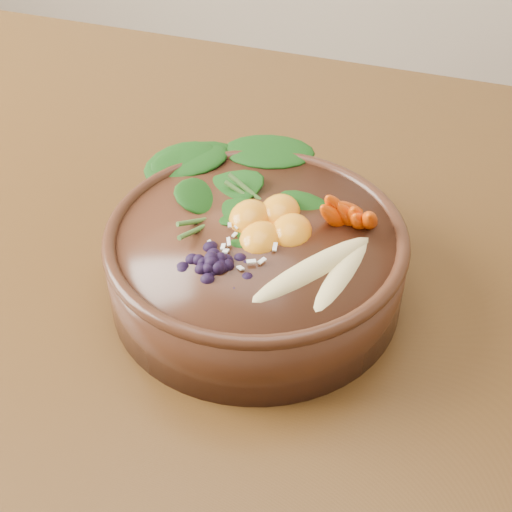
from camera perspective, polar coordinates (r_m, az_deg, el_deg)
dining_table at (r=0.85m, az=-2.05°, el=-2.72°), size 1.60×0.90×0.75m
stoneware_bowl at (r=0.68m, az=0.00°, el=-0.64°), size 0.37×0.37×0.08m
kale_heap at (r=0.70m, az=0.64°, el=6.89°), size 0.24×0.23×0.04m
carrot_cluster at (r=0.66m, az=7.78°, el=5.62°), size 0.08×0.08×0.08m
banana_halves at (r=0.61m, az=5.81°, el=-0.24°), size 0.10×0.15×0.03m
mandarin_cluster at (r=0.66m, az=1.16°, el=3.53°), size 0.11×0.11×0.03m
blueberry_pile at (r=0.61m, az=-3.52°, el=0.65°), size 0.16×0.14×0.04m
coconut_flakes at (r=0.64m, az=-1.05°, el=1.25°), size 0.11×0.10×0.01m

